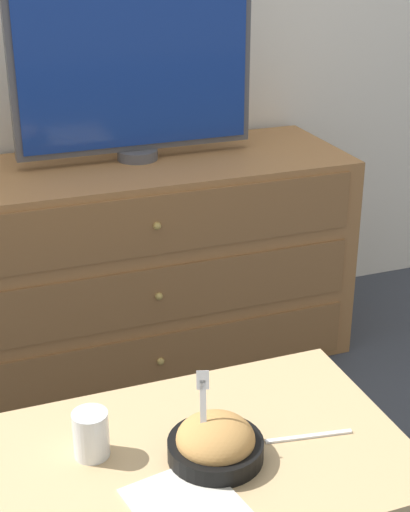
# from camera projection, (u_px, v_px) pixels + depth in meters

# --- Properties ---
(ground_plane) EXTENTS (12.00, 12.00, 0.00)m
(ground_plane) POSITION_uv_depth(u_px,v_px,m) (85.00, 323.00, 2.96)
(ground_plane) COLOR #383D47
(dresser) EXTENTS (1.40, 0.52, 0.69)m
(dresser) POSITION_uv_depth(u_px,v_px,m) (136.00, 264.00, 2.61)
(dresser) COLOR #9E6B3D
(dresser) RESTS_ON ground_plane
(tv) EXTENTS (0.76, 0.13, 0.55)m
(tv) POSITION_uv_depth(u_px,v_px,m) (134.00, 70.00, 2.40)
(tv) COLOR #515156
(tv) RESTS_ON dresser
(coffee_table) EXTENTS (0.89, 0.54, 0.46)m
(coffee_table) POSITION_uv_depth(u_px,v_px,m) (183.00, 485.00, 1.55)
(coffee_table) COLOR tan
(coffee_table) RESTS_ON ground_plane
(takeout_bowl) EXTENTS (0.19, 0.19, 0.18)m
(takeout_bowl) POSITION_uv_depth(u_px,v_px,m) (215.00, 443.00, 1.50)
(takeout_bowl) COLOR black
(takeout_bowl) RESTS_ON coffee_table
(drink_cup) EXTENTS (0.07, 0.07, 0.10)m
(drink_cup) POSITION_uv_depth(u_px,v_px,m) (91.00, 437.00, 1.51)
(drink_cup) COLOR white
(drink_cup) RESTS_ON coffee_table
(napkin) EXTENTS (0.21, 0.21, 0.00)m
(napkin) POSITION_uv_depth(u_px,v_px,m) (185.00, 502.00, 1.40)
(napkin) COLOR silver
(napkin) RESTS_ON coffee_table
(knife) EXTENTS (0.18, 0.04, 0.01)m
(knife) POSITION_uv_depth(u_px,v_px,m) (309.00, 436.00, 1.57)
(knife) COLOR white
(knife) RESTS_ON coffee_table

